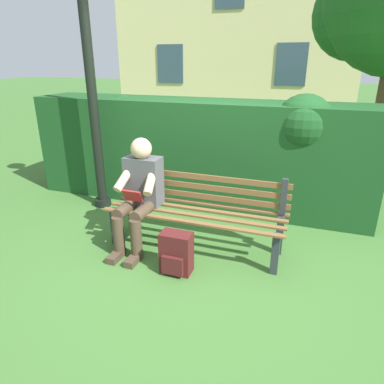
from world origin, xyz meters
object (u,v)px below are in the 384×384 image
(park_bench, at_px, (198,209))
(person_seated, at_px, (139,192))
(backpack, at_px, (176,253))
(lamp_post, at_px, (89,61))

(park_bench, bearing_deg, person_seated, 17.23)
(backpack, bearing_deg, person_seated, -33.65)
(park_bench, relative_size, person_seated, 1.61)
(park_bench, xyz_separation_m, backpack, (0.03, 0.56, -0.23))
(park_bench, distance_m, backpack, 0.61)
(person_seated, xyz_separation_m, backpack, (-0.56, 0.38, -0.42))
(person_seated, bearing_deg, park_bench, -162.77)
(park_bench, bearing_deg, backpack, 87.34)
(person_seated, xyz_separation_m, lamp_post, (1.01, -0.78, 1.28))
(backpack, bearing_deg, lamp_post, -36.39)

